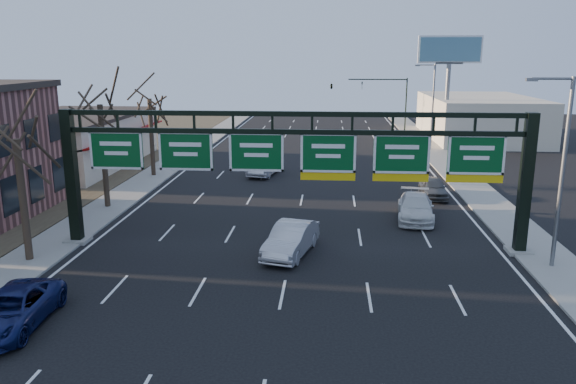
# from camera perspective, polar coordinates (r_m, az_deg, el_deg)

# --- Properties ---
(ground) EXTENTS (160.00, 160.00, 0.00)m
(ground) POSITION_cam_1_polar(r_m,az_deg,el_deg) (22.50, -1.01, -12.40)
(ground) COLOR black
(ground) RESTS_ON ground
(sidewalk_left) EXTENTS (3.00, 120.00, 0.12)m
(sidewalk_left) POSITION_cam_1_polar(r_m,az_deg,el_deg) (43.83, -15.42, 0.26)
(sidewalk_left) COLOR gray
(sidewalk_left) RESTS_ON ground
(sidewalk_right) EXTENTS (3.00, 120.00, 0.12)m
(sidewalk_right) POSITION_cam_1_polar(r_m,az_deg,el_deg) (42.72, 18.95, -0.34)
(sidewalk_right) COLOR gray
(sidewalk_right) RESTS_ON ground
(lane_markings) EXTENTS (21.60, 120.00, 0.01)m
(lane_markings) POSITION_cam_1_polar(r_m,az_deg,el_deg) (41.35, 1.53, -0.11)
(lane_markings) COLOR white
(lane_markings) RESTS_ON ground
(sign_gantry) EXTENTS (24.60, 1.20, 7.20)m
(sign_gantry) POSITION_cam_1_polar(r_m,az_deg,el_deg) (28.65, 0.74, 3.12)
(sign_gantry) COLOR black
(sign_gantry) RESTS_ON ground
(cream_strip) EXTENTS (10.90, 18.40, 4.70)m
(cream_strip) POSITION_cam_1_polar(r_m,az_deg,el_deg) (54.90, -21.05, 4.94)
(cream_strip) COLOR beige
(cream_strip) RESTS_ON ground
(building_right_distant) EXTENTS (12.00, 20.00, 5.00)m
(building_right_distant) POSITION_cam_1_polar(r_m,az_deg,el_deg) (72.78, 18.81, 7.19)
(building_right_distant) COLOR beige
(building_right_distant) RESTS_ON ground
(tree_gantry) EXTENTS (3.60, 3.60, 8.48)m
(tree_gantry) POSITION_cam_1_polar(r_m,az_deg,el_deg) (29.22, -26.13, 6.86)
(tree_gantry) COLOR #32281B
(tree_gantry) RESTS_ON sidewalk_left
(tree_mid) EXTENTS (3.60, 3.60, 9.24)m
(tree_mid) POSITION_cam_1_polar(r_m,az_deg,el_deg) (38.11, -18.69, 9.95)
(tree_mid) COLOR #32281B
(tree_mid) RESTS_ON sidewalk_left
(tree_far) EXTENTS (3.60, 3.60, 8.86)m
(tree_far) POSITION_cam_1_polar(r_m,az_deg,el_deg) (47.50, -13.98, 10.43)
(tree_far) COLOR #32281B
(tree_far) RESTS_ON sidewalk_left
(streetlight_near) EXTENTS (2.15, 0.22, 9.00)m
(streetlight_near) POSITION_cam_1_polar(r_m,az_deg,el_deg) (28.58, 25.96, 2.62)
(streetlight_near) COLOR slate
(streetlight_near) RESTS_ON sidewalk_right
(streetlight_far) EXTENTS (2.15, 0.22, 9.00)m
(streetlight_far) POSITION_cam_1_polar(r_m,az_deg,el_deg) (61.22, 14.39, 8.81)
(streetlight_far) COLOR slate
(streetlight_far) RESTS_ON sidewalk_right
(billboard_right) EXTENTS (7.00, 0.50, 12.00)m
(billboard_right) POSITION_cam_1_polar(r_m,az_deg,el_deg) (66.40, 16.06, 12.51)
(billboard_right) COLOR slate
(billboard_right) RESTS_ON ground
(traffic_signal_mast) EXTENTS (10.16, 0.54, 7.00)m
(traffic_signal_mast) POSITION_cam_1_polar(r_m,az_deg,el_deg) (75.33, 7.28, 10.29)
(traffic_signal_mast) COLOR black
(traffic_signal_mast) RESTS_ON ground
(car_blue_suv) EXTENTS (2.55, 5.17, 1.41)m
(car_blue_suv) POSITION_cam_1_polar(r_m,az_deg,el_deg) (23.66, -26.27, -10.67)
(car_blue_suv) COLOR #121A51
(car_blue_suv) RESTS_ON ground
(car_silver_sedan) EXTENTS (2.84, 5.13, 1.60)m
(car_silver_sedan) POSITION_cam_1_polar(r_m,az_deg,el_deg) (28.60, 0.30, -4.83)
(car_silver_sedan) COLOR #B5B5BA
(car_silver_sedan) RESTS_ON ground
(car_white_wagon) EXTENTS (2.70, 5.42, 1.51)m
(car_white_wagon) POSITION_cam_1_polar(r_m,az_deg,el_deg) (35.52, 12.83, -1.53)
(car_white_wagon) COLOR silver
(car_white_wagon) RESTS_ON ground
(car_grey_far) EXTENTS (1.72, 4.21, 1.43)m
(car_grey_far) POSITION_cam_1_polar(r_m,az_deg,el_deg) (41.33, 14.53, 0.45)
(car_grey_far) COLOR #474A4D
(car_grey_far) RESTS_ON ground
(car_silver_distant) EXTENTS (2.64, 5.22, 1.64)m
(car_silver_distant) POSITION_cam_1_polar(r_m,az_deg,el_deg) (47.63, -2.37, 2.74)
(car_silver_distant) COLOR silver
(car_silver_distant) RESTS_ON ground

